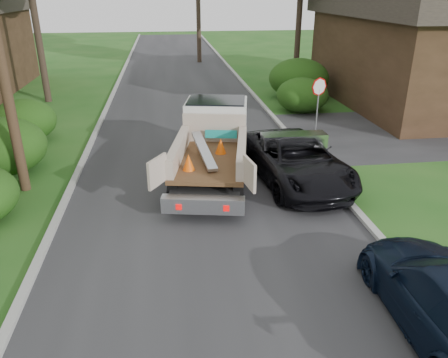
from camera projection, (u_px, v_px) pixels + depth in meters
ground at (221, 269)px, 9.77m from camera, size 120.00×120.00×0.00m
road at (191, 134)px, 18.85m from camera, size 8.00×90.00×0.02m
curb_left at (94, 136)px, 18.33m from camera, size 0.20×90.00×0.12m
curb_right at (284, 129)px, 19.33m from camera, size 0.20×90.00×0.12m
stop_sign at (318, 95)px, 17.87m from camera, size 0.71×0.32×2.48m
house_right at (433, 43)px, 22.81m from camera, size 9.72×12.96×6.20m
hedge_left_b at (2, 147)px, 14.51m from camera, size 2.86×2.86×1.87m
hedge_left_c at (23, 121)px, 17.68m from camera, size 2.60×2.60×1.70m
hedge_right_a at (302, 95)px, 21.95m from camera, size 2.60×2.60×1.70m
hedge_right_b at (299, 78)px, 24.66m from camera, size 3.38×3.38×2.21m
flatbed_truck at (214, 137)px, 14.56m from camera, size 3.51×6.21×2.22m
black_pickup at (296, 160)px, 13.93m from camera, size 3.03×5.53×1.47m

